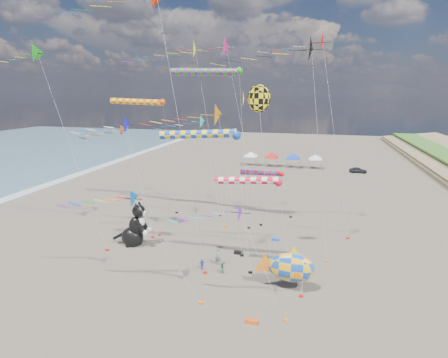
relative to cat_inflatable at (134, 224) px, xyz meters
The scene contains 28 objects.
ground 16.32m from the cat_inflatable, 48.55° to the right, with size 260.00×260.00×0.00m, color brown.
delta_kite_0 10.63m from the cat_inflatable, 134.57° to the left, with size 9.37×1.61×13.55m.
delta_kite_2 25.82m from the cat_inflatable, ahead, with size 11.84×2.66×22.45m.
delta_kite_3 21.16m from the cat_inflatable, 63.43° to the left, with size 12.92×2.28×23.25m.
delta_kite_4 14.73m from the cat_inflatable, ahead, with size 11.66×2.44×16.22m.
delta_kite_5 11.26m from the cat_inflatable, 141.27° to the left, with size 10.49×2.14×14.61m.
delta_kite_6 19.69m from the cat_inflatable, 164.66° to the right, with size 11.58×2.08×22.02m.
delta_kite_7 17.40m from the cat_inflatable, 35.26° to the right, with size 9.18×1.72×9.07m.
delta_kite_8 28.12m from the cat_inflatable, 23.62° to the left, with size 12.71×2.40×23.75m.
delta_kite_9 15.97m from the cat_inflatable, 75.99° to the left, with size 10.20×2.10×14.26m.
delta_kite_10 11.71m from the cat_inflatable, 61.42° to the right, with size 11.60×1.70×9.50m.
delta_kite_11 23.27m from the cat_inflatable, 52.00° to the left, with size 15.23×2.66×23.95m.
windsock_0 14.44m from the cat_inflatable, 17.90° to the right, with size 9.07×0.81×13.78m.
windsock_1 15.37m from the cat_inflatable, 10.58° to the right, with size 7.74×0.72×9.54m.
windsock_2 19.06m from the cat_inflatable, 47.42° to the left, with size 7.43×0.74×6.57m.
windsock_3 19.80m from the cat_inflatable, 52.42° to the left, with size 10.30×0.91×19.95m.
windsock_4 18.00m from the cat_inflatable, 111.21° to the left, with size 9.39×0.85×16.27m.
angelfish_kite 19.39m from the cat_inflatable, ahead, with size 3.74×3.02×17.84m.
cat_inflatable is the anchor object (origin of this frame).
fish_inflatable 18.59m from the cat_inflatable, 15.24° to the right, with size 5.44×2.15×4.22m.
person_adult 10.89m from the cat_inflatable, 11.55° to the right, with size 0.66×0.44×1.82m, color gray.
child_green 12.16m from the cat_inflatable, 18.00° to the right, with size 0.50×0.39×1.03m, color #227D41.
child_blue 10.08m from the cat_inflatable, 20.71° to the right, with size 0.66×0.27×1.12m, color #2939BD.
kite_bag_0 12.24m from the cat_inflatable, ahead, with size 0.90×0.44×0.30m, color black.
kite_bag_1 18.85m from the cat_inflatable, 33.86° to the right, with size 0.90×0.44×0.30m, color #EE5014.
kite_bag_2 16.61m from the cat_inflatable, 18.99° to the left, with size 0.90×0.44×0.30m, color blue.
tent_row 49.45m from the cat_inflatable, 75.76° to the left, with size 19.20×4.20×3.80m.
parked_car 54.26m from the cat_inflatable, 57.89° to the left, with size 1.47×3.66×1.25m, color #26262D.
Camera 1 is at (8.64, -21.30, 17.10)m, focal length 28.00 mm.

